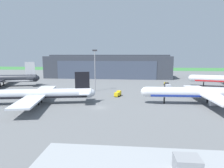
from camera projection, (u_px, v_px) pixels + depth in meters
name	position (u px, v px, depth m)	size (l,w,h in m)	color
ground_plane	(100.00, 108.00, 66.82)	(440.00, 440.00, 0.00)	slate
grass_field_strip	(122.00, 69.00, 253.76)	(440.00, 56.00, 0.08)	#387D3C
maintenance_hangar	(109.00, 66.00, 159.88)	(98.53, 33.99, 18.34)	#383D47
airliner_near_left	(206.00, 93.00, 70.66)	(47.10, 35.74, 12.88)	white
airliner_near_right	(35.00, 94.00, 71.17)	(44.24, 39.26, 11.94)	silver
fuel_bowser	(118.00, 94.00, 84.85)	(3.12, 4.58, 2.32)	yellow
ops_van	(166.00, 84.00, 114.75)	(2.53, 4.91, 2.07)	#2D2D33
pushback_tractor	(168.00, 86.00, 106.62)	(3.17, 5.26, 2.07)	#2D2D33
apron_light_mast	(95.00, 67.00, 96.02)	(2.40, 0.50, 20.82)	#99999E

